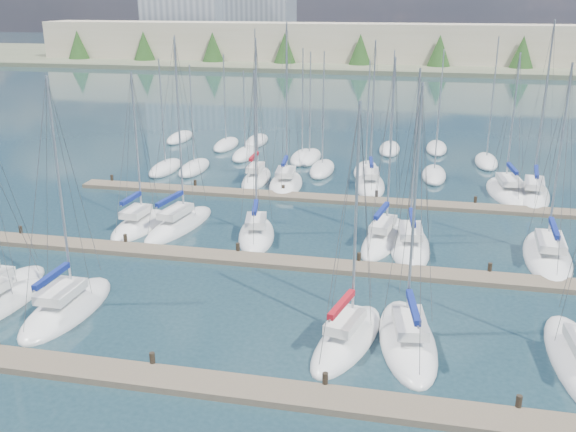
% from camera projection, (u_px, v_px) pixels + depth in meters
% --- Properties ---
extents(ground, '(400.00, 400.00, 0.00)m').
position_uv_depth(ground, '(363.00, 131.00, 81.52)').
color(ground, '#213A43').
rests_on(ground, ground).
extents(dock_near, '(44.00, 1.93, 1.10)m').
position_uv_depth(dock_near, '(231.00, 387.00, 27.83)').
color(dock_near, '#6B5E4C').
rests_on(dock_near, ground).
extents(dock_mid, '(44.00, 1.93, 1.10)m').
position_uv_depth(dock_mid, '(295.00, 263.00, 40.78)').
color(dock_mid, '#6B5E4C').
rests_on(dock_mid, ground).
extents(dock_far, '(44.00, 1.93, 1.10)m').
position_uv_depth(dock_far, '(328.00, 199.00, 53.73)').
color(dock_far, '#6B5E4C').
rests_on(dock_far, ground).
extents(sailboat_k, '(3.79, 8.99, 13.26)m').
position_uv_depth(sailboat_k, '(384.00, 238.00, 44.96)').
color(sailboat_k, white).
rests_on(sailboat_k, ground).
extents(sailboat_m, '(3.52, 9.77, 13.22)m').
position_uv_depth(sailboat_m, '(547.00, 256.00, 41.86)').
color(sailboat_m, white).
rests_on(sailboat_m, ground).
extents(sailboat_h, '(3.05, 7.15, 12.02)m').
position_uv_depth(sailboat_h, '(139.00, 225.00, 47.44)').
color(sailboat_h, white).
rests_on(sailboat_h, ground).
extents(sailboat_o, '(3.75, 8.26, 14.91)m').
position_uv_depth(sailboat_o, '(286.00, 183.00, 57.99)').
color(sailboat_o, white).
rests_on(sailboat_o, ground).
extents(sailboat_q, '(3.96, 9.02, 12.62)m').
position_uv_depth(sailboat_q, '(507.00, 192.00, 55.60)').
color(sailboat_q, white).
rests_on(sailboat_q, ground).
extents(sailboat_n, '(2.51, 7.50, 13.54)m').
position_uv_depth(sailboat_n, '(256.00, 178.00, 59.48)').
color(sailboat_n, white).
rests_on(sailboat_n, ground).
extents(sailboat_i, '(3.87, 9.10, 14.35)m').
position_uv_depth(sailboat_i, '(179.00, 225.00, 47.52)').
color(sailboat_i, white).
rests_on(sailboat_i, ground).
extents(sailboat_c, '(3.12, 8.01, 13.31)m').
position_uv_depth(sailboat_c, '(67.00, 308.00, 34.86)').
color(sailboat_c, white).
rests_on(sailboat_c, ground).
extents(sailboat_r, '(3.91, 9.73, 15.26)m').
position_uv_depth(sailboat_r, '(533.00, 195.00, 54.72)').
color(sailboat_r, white).
rests_on(sailboat_r, ground).
extents(sailboat_e, '(3.97, 8.75, 13.40)m').
position_uv_depth(sailboat_e, '(407.00, 340.00, 31.63)').
color(sailboat_e, white).
rests_on(sailboat_e, ground).
extents(sailboat_d, '(4.07, 7.94, 12.59)m').
position_uv_depth(sailboat_d, '(347.00, 339.00, 31.71)').
color(sailboat_d, white).
rests_on(sailboat_d, ground).
extents(sailboat_p, '(3.55, 8.18, 13.48)m').
position_uv_depth(sailboat_p, '(370.00, 185.00, 57.60)').
color(sailboat_p, white).
rests_on(sailboat_p, ground).
extents(sailboat_l, '(3.36, 8.54, 12.68)m').
position_uv_depth(sailboat_l, '(409.00, 245.00, 43.68)').
color(sailboat_l, white).
rests_on(sailboat_l, ground).
extents(sailboat_j, '(3.91, 7.57, 12.33)m').
position_uv_depth(sailboat_j, '(256.00, 234.00, 45.58)').
color(sailboat_j, white).
rests_on(sailboat_j, ground).
extents(distant_boats, '(36.93, 20.75, 13.30)m').
position_uv_depth(distant_boats, '(306.00, 156.00, 67.26)').
color(distant_boats, '#9EA0A5').
rests_on(distant_boats, ground).
extents(shoreline, '(400.00, 60.00, 38.00)m').
position_uv_depth(shoreline, '(347.00, 32.00, 164.75)').
color(shoreline, '#666B51').
rests_on(shoreline, ground).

